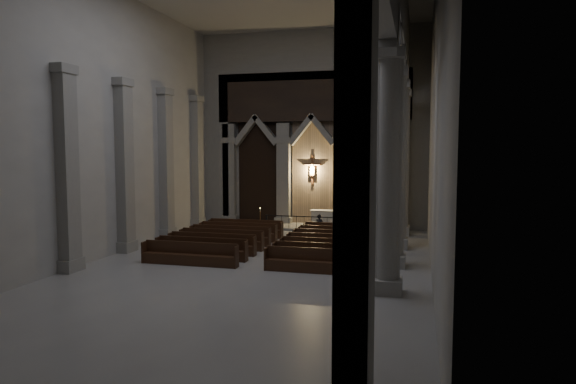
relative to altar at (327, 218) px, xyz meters
The scene contains 11 objects.
room 12.79m from the altar, 95.91° to the right, with size 24.00×24.10×12.00m.
sanctuary_wall 6.14m from the altar, 142.21° to the left, with size 14.00×0.77×12.00m.
right_arcade 12.58m from the altar, 64.83° to the right, with size 1.00×24.00×12.00m.
left_pilasters 11.13m from the altar, 137.58° to the right, with size 0.60×13.00×8.03m.
sanctuary_step 1.24m from the altar, behind, with size 8.50×2.60×0.15m, color gray.
altar is the anchor object (origin of this frame).
altar_rail 1.71m from the altar, 130.39° to the right, with size 4.67×0.09×0.92m.
candle_stand_left 4.02m from the altar, 160.33° to the right, with size 0.22×0.22×1.32m.
candle_stand_right 2.77m from the altar, 34.35° to the right, with size 0.26×0.26×1.55m.
pews 7.54m from the altar, 98.44° to the right, with size 9.61×7.50×0.94m.
worshipper 3.52m from the altar, 86.30° to the right, with size 0.48×0.31×1.31m, color black.
Camera 1 is at (6.48, -19.61, 4.82)m, focal length 32.00 mm.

